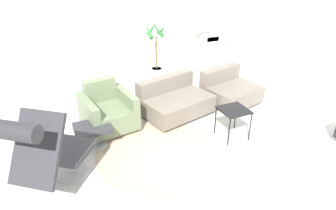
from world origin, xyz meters
The scene contains 11 objects.
ground_plane centered at (0.00, 0.00, 0.00)m, with size 12.00×12.00×0.00m, color silver.
wall_back centered at (0.00, 3.21, 1.40)m, with size 12.00×0.09×2.80m.
round_rug centered at (-0.18, -0.16, 0.00)m, with size 1.90×1.90×0.01m.
lounge_chair centered at (-1.67, -0.41, 0.68)m, with size 1.11×1.23×1.20m.
ottoman centered at (-1.02, 0.43, 0.26)m, with size 0.54×0.46×0.34m.
armchair_red centered at (-0.69, 0.89, 0.29)m, with size 0.89×0.93×0.77m.
couch_low centered at (0.53, 0.89, 0.24)m, with size 1.36×1.11×0.64m.
couch_second centered at (1.72, 0.89, 0.24)m, with size 1.13×1.06×0.64m.
side_table centered at (1.04, -0.20, 0.43)m, with size 0.43×0.43×0.49m.
potted_plant centered at (0.88, 2.67, 0.62)m, with size 0.50×0.46×1.36m.
shelf_unit centered at (2.52, 2.88, 0.82)m, with size 1.05×0.28×1.72m.
Camera 1 is at (-1.52, -3.53, 2.62)m, focal length 32.00 mm.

